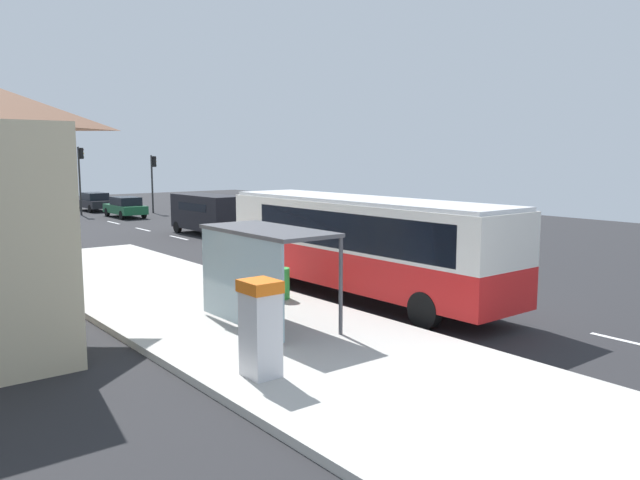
# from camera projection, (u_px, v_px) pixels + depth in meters

# --- Properties ---
(ground_plane) EXTENTS (56.00, 92.00, 0.04)m
(ground_plane) POSITION_uv_depth(u_px,v_px,m) (219.00, 249.00, 30.61)
(ground_plane) COLOR #262628
(sidewalk_platform) EXTENTS (6.20, 30.00, 0.18)m
(sidewalk_platform) POSITION_uv_depth(u_px,v_px,m) (229.00, 317.00, 17.33)
(sidewalk_platform) COLOR beige
(sidewalk_platform) RESTS_ON ground
(lane_stripe_seg_0) EXTENTS (0.16, 2.20, 0.01)m
(lane_stripe_seg_0) POSITION_uv_depth(u_px,v_px,m) (634.00, 343.00, 15.20)
(lane_stripe_seg_0) COLOR silver
(lane_stripe_seg_0) RESTS_ON ground
(lane_stripe_seg_1) EXTENTS (0.16, 2.20, 0.01)m
(lane_stripe_seg_1) POSITION_uv_depth(u_px,v_px,m) (469.00, 305.00, 19.09)
(lane_stripe_seg_1) COLOR silver
(lane_stripe_seg_1) RESTS_ON ground
(lane_stripe_seg_2) EXTENTS (0.16, 2.20, 0.01)m
(lane_stripe_seg_2) POSITION_uv_depth(u_px,v_px,m) (360.00, 280.00, 22.98)
(lane_stripe_seg_2) COLOR silver
(lane_stripe_seg_2) RESTS_ON ground
(lane_stripe_seg_3) EXTENTS (0.16, 2.20, 0.01)m
(lane_stripe_seg_3) POSITION_uv_depth(u_px,v_px,m) (282.00, 262.00, 26.87)
(lane_stripe_seg_3) COLOR silver
(lane_stripe_seg_3) RESTS_ON ground
(lane_stripe_seg_4) EXTENTS (0.16, 2.20, 0.01)m
(lane_stripe_seg_4) POSITION_uv_depth(u_px,v_px,m) (224.00, 248.00, 30.76)
(lane_stripe_seg_4) COLOR silver
(lane_stripe_seg_4) RESTS_ON ground
(lane_stripe_seg_5) EXTENTS (0.16, 2.20, 0.01)m
(lane_stripe_seg_5) POSITION_uv_depth(u_px,v_px,m) (179.00, 238.00, 34.65)
(lane_stripe_seg_5) COLOR silver
(lane_stripe_seg_5) RESTS_ON ground
(lane_stripe_seg_6) EXTENTS (0.16, 2.20, 0.01)m
(lane_stripe_seg_6) POSITION_uv_depth(u_px,v_px,m) (143.00, 229.00, 38.54)
(lane_stripe_seg_6) COLOR silver
(lane_stripe_seg_6) RESTS_ON ground
(lane_stripe_seg_7) EXTENTS (0.16, 2.20, 0.01)m
(lane_stripe_seg_7) POSITION_uv_depth(u_px,v_px,m) (114.00, 223.00, 42.43)
(lane_stripe_seg_7) COLOR silver
(lane_stripe_seg_7) RESTS_ON ground
(bus) EXTENTS (2.63, 11.03, 3.21)m
(bus) POSITION_uv_depth(u_px,v_px,m) (361.00, 241.00, 19.81)
(bus) COLOR red
(bus) RESTS_ON ground
(white_van) EXTENTS (2.18, 5.27, 2.30)m
(white_van) POSITION_uv_depth(u_px,v_px,m) (208.00, 212.00, 35.85)
(white_van) COLOR black
(white_van) RESTS_ON ground
(sedan_near) EXTENTS (1.92, 4.44, 1.52)m
(sedan_near) POSITION_uv_depth(u_px,v_px,m) (94.00, 201.00, 51.33)
(sedan_near) COLOR black
(sedan_near) RESTS_ON ground
(sedan_far) EXTENTS (1.86, 4.41, 1.52)m
(sedan_far) POSITION_uv_depth(u_px,v_px,m) (125.00, 207.00, 46.01)
(sedan_far) COLOR #195933
(sedan_far) RESTS_ON ground
(ticket_machine) EXTENTS (0.66, 0.76, 1.94)m
(ticket_machine) POSITION_uv_depth(u_px,v_px,m) (261.00, 327.00, 12.32)
(ticket_machine) COLOR silver
(ticket_machine) RESTS_ON sidewalk_platform
(recycling_bin_green) EXTENTS (0.52, 0.52, 0.95)m
(recycling_bin_green) POSITION_uv_depth(u_px,v_px,m) (281.00, 283.00, 19.10)
(recycling_bin_green) COLOR green
(recycling_bin_green) RESTS_ON sidewalk_platform
(recycling_bin_red) EXTENTS (0.52, 0.52, 0.95)m
(recycling_bin_red) POSITION_uv_depth(u_px,v_px,m) (268.00, 280.00, 19.64)
(recycling_bin_red) COLOR red
(recycling_bin_red) RESTS_ON sidewalk_platform
(traffic_light_near_side) EXTENTS (0.49, 0.28, 4.56)m
(traffic_light_near_side) POSITION_uv_depth(u_px,v_px,m) (153.00, 174.00, 49.40)
(traffic_light_near_side) COLOR #2D2D2D
(traffic_light_near_side) RESTS_ON ground
(traffic_light_far_side) EXTENTS (0.49, 0.28, 4.81)m
(traffic_light_far_side) POSITION_uv_depth(u_px,v_px,m) (34.00, 174.00, 44.72)
(traffic_light_far_side) COLOR #2D2D2D
(traffic_light_far_side) RESTS_ON ground
(traffic_light_median) EXTENTS (0.49, 0.28, 5.19)m
(traffic_light_median) POSITION_uv_depth(u_px,v_px,m) (80.00, 170.00, 47.45)
(traffic_light_median) COLOR #2D2D2D
(traffic_light_median) RESTS_ON ground
(bus_shelter) EXTENTS (1.80, 4.00, 2.50)m
(bus_shelter) POSITION_uv_depth(u_px,v_px,m) (258.00, 252.00, 15.87)
(bus_shelter) COLOR #4C4C51
(bus_shelter) RESTS_ON sidewalk_platform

